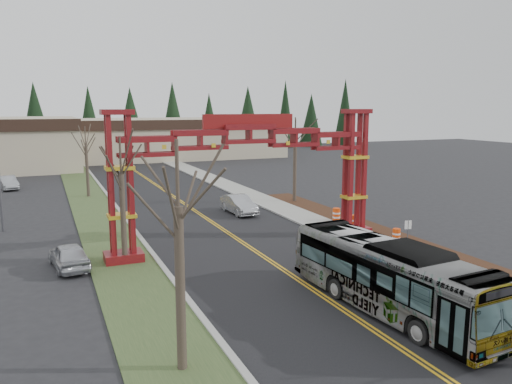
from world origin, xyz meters
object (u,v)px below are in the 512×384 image
parked_car_near_a (69,256)px  barrel_mid (354,222)px  retail_building_east (172,138)px  transit_bus (389,277)px  silver_sedan (239,204)px  barrel_north (336,215)px  bare_tree_median_near (178,208)px  bare_tree_median_mid (121,175)px  bare_tree_median_far (86,147)px  street_sign (408,229)px  bare_tree_right_far (295,142)px  barrel_south (396,236)px  parked_car_far_a (8,183)px  gateway_arch (249,156)px

parked_car_near_a → barrel_mid: (20.07, 1.37, -0.20)m
retail_building_east → transit_bus: 74.40m
silver_sedan → barrel_north: (5.98, -6.03, -0.23)m
bare_tree_median_near → bare_tree_median_mid: (0.00, 12.82, -0.50)m
silver_sedan → bare_tree_median_near: (-11.19, -23.41, 4.96)m
transit_bus → bare_tree_median_far: bare_tree_median_far is taller
bare_tree_median_mid → street_sign: 17.80m
bare_tree_median_near → bare_tree_median_far: bearing=90.0°
parked_car_near_a → bare_tree_right_far: size_ratio=0.54×
silver_sedan → barrel_south: 14.43m
parked_car_near_a → bare_tree_median_near: (3.00, -13.35, 5.01)m
barrel_mid → bare_tree_median_near: bearing=-139.2°
bare_tree_median_far → bare_tree_right_far: bare_tree_right_far is taller
bare_tree_median_near → street_sign: size_ratio=4.02×
bare_tree_median_mid → parked_car_far_a: bearing=103.4°
retail_building_east → parked_car_far_a: retail_building_east is taller
parked_car_far_a → barrel_mid: 39.58m
parked_car_far_a → barrel_north: size_ratio=4.08×
barrel_north → parked_car_near_a: bearing=-168.7°
transit_bus → silver_sedan: (1.39, 22.04, -0.81)m
parked_car_near_a → barrel_mid: 20.11m
parked_car_near_a → silver_sedan: bearing=-152.5°
transit_bus → bare_tree_right_far: size_ratio=1.42×
street_sign → barrel_south: 2.20m
silver_sedan → bare_tree_median_mid: bare_tree_median_mid is taller
silver_sedan → parked_car_near_a: (-14.19, -10.07, -0.04)m
parked_car_near_a → parked_car_far_a: parked_car_far_a is taller
bare_tree_median_far → barrel_mid: 28.35m
transit_bus → parked_car_near_a: 17.55m
parked_car_near_a → barrel_south: size_ratio=4.46×
barrel_south → silver_sedan: bearing=116.0°
bare_tree_median_near → gateway_arch: bearing=59.1°
silver_sedan → bare_tree_median_mid: 16.05m
barrel_north → bare_tree_median_far: bearing=131.4°
retail_building_east → barrel_mid: retail_building_east is taller
transit_bus → bare_tree_median_mid: size_ratio=1.56×
bare_tree_right_far → barrel_south: 16.62m
bare_tree_right_far → barrel_mid: bare_tree_right_far is taller
bare_tree_right_far → bare_tree_median_near: bearing=-124.5°
retail_building_east → silver_sedan: bearing=-97.5°
transit_bus → parked_car_near_a: (-12.80, 11.97, -0.85)m
barrel_south → retail_building_east: bearing=89.6°
bare_tree_median_far → retail_building_east: bearing=64.9°
bare_tree_median_near → street_sign: bare_tree_median_near is taller
transit_bus → barrel_north: transit_bus is taller
transit_bus → silver_sedan: size_ratio=2.40×
bare_tree_median_mid → bare_tree_median_far: bare_tree_median_mid is taller
bare_tree_median_near → bare_tree_median_far: (0.00, 36.89, -0.63)m
silver_sedan → parked_car_near_a: 17.40m
parked_car_near_a → bare_tree_median_far: 24.13m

